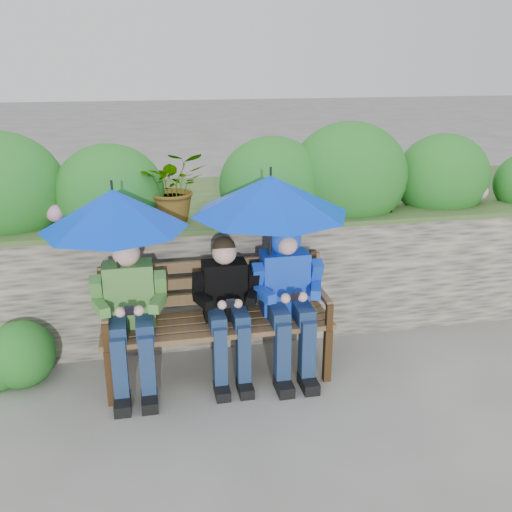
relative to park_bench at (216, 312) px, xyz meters
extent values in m
plane|color=slate|center=(0.29, -0.18, -0.50)|extent=(60.00, 60.00, 0.00)
cube|color=#444240|center=(0.29, 0.57, 0.00)|extent=(8.00, 0.40, 1.00)
cube|color=#335024|center=(0.29, 0.57, 0.51)|extent=(8.00, 0.42, 0.04)
cube|color=#335024|center=(0.29, 1.77, -0.02)|extent=(8.00, 2.00, 0.96)
ellipsoid|color=#297229|center=(-1.58, 0.87, 0.80)|extent=(1.02, 0.82, 0.92)
ellipsoid|color=#297229|center=(-0.73, 0.80, 0.76)|extent=(0.87, 0.70, 0.79)
ellipsoid|color=#297229|center=(0.60, 0.80, 0.77)|extent=(0.90, 0.72, 0.81)
ellipsoid|color=#297229|center=(1.29, 0.80, 0.81)|extent=(1.05, 0.84, 0.94)
ellipsoid|color=#297229|center=(2.21, 0.85, 0.76)|extent=(0.87, 0.70, 0.79)
sphere|color=#D088B4|center=(-1.16, 0.67, 0.65)|extent=(0.14, 0.14, 0.14)
sphere|color=#D088B4|center=(0.58, 0.67, 0.65)|extent=(0.14, 0.14, 0.14)
sphere|color=#D088B4|center=(2.50, 0.67, 0.65)|extent=(0.14, 0.14, 0.14)
imported|color=#297229|center=(-0.23, 0.67, 0.81)|extent=(0.52, 0.45, 0.57)
imported|color=#297229|center=(1.54, 0.67, 0.83)|extent=(0.34, 0.34, 0.60)
sphere|color=#297229|center=(-1.44, 0.17, -0.29)|extent=(0.50, 0.50, 0.50)
cube|color=#34210F|center=(-0.78, -0.29, -0.29)|extent=(0.06, 0.06, 0.42)
cube|color=#34210F|center=(-0.78, 0.13, -0.29)|extent=(0.06, 0.06, 0.42)
cube|color=#34210F|center=(0.78, -0.29, -0.29)|extent=(0.06, 0.06, 0.42)
cube|color=#34210F|center=(0.78, 0.13, -0.29)|extent=(0.06, 0.06, 0.42)
cube|color=brown|center=(0.00, -0.25, -0.07)|extent=(1.68, 0.09, 0.04)
cube|color=brown|center=(0.00, -0.13, -0.07)|extent=(1.68, 0.09, 0.04)
cube|color=brown|center=(0.00, -0.01, -0.07)|extent=(1.68, 0.09, 0.04)
cube|color=brown|center=(0.00, 0.11, -0.07)|extent=(1.68, 0.09, 0.04)
cube|color=#34210F|center=(-0.78, 0.15, 0.15)|extent=(0.05, 0.05, 0.47)
cube|color=brown|center=(-0.78, -0.08, 0.12)|extent=(0.05, 0.44, 0.04)
cube|color=#34210F|center=(-0.78, -0.29, 0.02)|extent=(0.05, 0.05, 0.20)
cube|color=#34210F|center=(0.78, 0.15, 0.15)|extent=(0.05, 0.05, 0.47)
cube|color=brown|center=(0.78, -0.08, 0.12)|extent=(0.05, 0.44, 0.04)
cube|color=#34210F|center=(0.78, -0.29, 0.02)|extent=(0.05, 0.05, 0.20)
cube|color=brown|center=(0.00, 0.16, 0.06)|extent=(1.68, 0.03, 0.08)
cube|color=brown|center=(0.00, 0.16, 0.19)|extent=(1.68, 0.03, 0.08)
cube|color=brown|center=(0.00, 0.16, 0.32)|extent=(1.68, 0.03, 0.08)
cube|color=#4A8435|center=(-0.62, 0.02, 0.19)|extent=(0.35, 0.20, 0.47)
sphere|color=beige|center=(-0.62, 0.00, 0.51)|extent=(0.19, 0.19, 0.19)
sphere|color=#9B7948|center=(-0.62, 0.01, 0.54)|extent=(0.18, 0.18, 0.18)
cube|color=#132447|center=(-0.71, -0.14, 0.01)|extent=(0.12, 0.33, 0.12)
cube|color=#132447|center=(-0.71, -0.30, -0.24)|extent=(0.10, 0.11, 0.52)
cube|color=black|center=(-0.71, -0.37, -0.46)|extent=(0.11, 0.22, 0.08)
cube|color=#132447|center=(-0.53, -0.14, 0.01)|extent=(0.12, 0.33, 0.12)
cube|color=#132447|center=(-0.53, -0.30, -0.24)|extent=(0.10, 0.11, 0.52)
cube|color=black|center=(-0.53, -0.37, -0.46)|extent=(0.11, 0.22, 0.08)
cube|color=#4A8435|center=(-0.84, -0.03, 0.25)|extent=(0.08, 0.19, 0.26)
cube|color=#4A8435|center=(-0.81, -0.16, 0.18)|extent=(0.13, 0.22, 0.07)
sphere|color=beige|center=(-0.68, -0.25, 0.18)|extent=(0.07, 0.07, 0.07)
cube|color=#4A8435|center=(-0.40, -0.03, 0.25)|extent=(0.08, 0.19, 0.26)
cube|color=#4A8435|center=(-0.43, -0.16, 0.18)|extent=(0.13, 0.22, 0.07)
sphere|color=beige|center=(-0.56, -0.25, 0.18)|extent=(0.07, 0.07, 0.07)
cube|color=black|center=(-0.62, -0.26, 0.19)|extent=(0.06, 0.07, 0.09)
cube|color=black|center=(0.07, 0.02, 0.17)|extent=(0.32, 0.19, 0.43)
sphere|color=beige|center=(0.07, 0.00, 0.46)|extent=(0.18, 0.18, 0.18)
sphere|color=black|center=(0.07, 0.01, 0.49)|extent=(0.17, 0.17, 0.17)
cube|color=#132447|center=(-0.02, -0.13, 0.01)|extent=(0.11, 0.30, 0.11)
cube|color=#132447|center=(-0.02, -0.28, -0.25)|extent=(0.09, 0.10, 0.51)
cube|color=black|center=(-0.02, -0.33, -0.47)|extent=(0.10, 0.21, 0.07)
cube|color=#132447|center=(0.15, -0.13, 0.01)|extent=(0.11, 0.30, 0.11)
cube|color=#132447|center=(0.15, -0.28, -0.25)|extent=(0.09, 0.10, 0.51)
cube|color=black|center=(0.15, -0.33, -0.47)|extent=(0.10, 0.21, 0.07)
cube|color=black|center=(-0.13, -0.02, 0.22)|extent=(0.07, 0.17, 0.24)
cube|color=black|center=(-0.10, -0.15, 0.16)|extent=(0.12, 0.20, 0.07)
sphere|color=beige|center=(0.01, -0.23, 0.16)|extent=(0.07, 0.07, 0.07)
cube|color=black|center=(0.27, -0.02, 0.22)|extent=(0.07, 0.17, 0.24)
cube|color=black|center=(0.24, -0.15, 0.16)|extent=(0.12, 0.20, 0.07)
sphere|color=beige|center=(0.13, -0.23, 0.16)|extent=(0.07, 0.07, 0.07)
cube|color=black|center=(0.07, -0.24, 0.17)|extent=(0.06, 0.07, 0.09)
cube|color=blue|center=(0.52, 0.02, 0.19)|extent=(0.35, 0.21, 0.47)
sphere|color=beige|center=(0.52, 0.00, 0.52)|extent=(0.20, 0.20, 0.20)
sphere|color=blue|center=(0.52, 0.03, 0.53)|extent=(0.25, 0.25, 0.25)
sphere|color=beige|center=(0.52, -0.05, 0.51)|extent=(0.15, 0.15, 0.15)
cube|color=#132447|center=(0.43, -0.14, 0.02)|extent=(0.12, 0.33, 0.12)
cube|color=#132447|center=(0.43, -0.31, -0.24)|extent=(0.10, 0.11, 0.52)
cube|color=black|center=(0.43, -0.37, -0.46)|extent=(0.11, 0.23, 0.08)
cube|color=#132447|center=(0.62, -0.14, 0.02)|extent=(0.12, 0.33, 0.12)
cube|color=#132447|center=(0.62, -0.31, -0.24)|extent=(0.10, 0.11, 0.52)
cube|color=black|center=(0.62, -0.37, -0.46)|extent=(0.11, 0.23, 0.08)
cube|color=blue|center=(0.30, -0.03, 0.25)|extent=(0.08, 0.19, 0.26)
cube|color=blue|center=(0.33, -0.16, 0.18)|extent=(0.13, 0.22, 0.07)
sphere|color=beige|center=(0.46, -0.26, 0.18)|extent=(0.07, 0.07, 0.07)
cube|color=blue|center=(0.75, -0.03, 0.25)|extent=(0.08, 0.19, 0.26)
cube|color=blue|center=(0.72, -0.16, 0.18)|extent=(0.13, 0.22, 0.07)
sphere|color=beige|center=(0.59, -0.26, 0.18)|extent=(0.07, 0.07, 0.07)
cube|color=black|center=(0.52, -0.27, 0.19)|extent=(0.06, 0.07, 0.09)
cone|color=#0036E7|center=(-0.67, -0.05, 0.84)|extent=(1.00, 1.00, 0.27)
cylinder|color=black|center=(-0.67, -0.05, 1.00)|extent=(0.02, 0.02, 0.06)
cylinder|color=black|center=(-0.67, -0.05, 0.51)|extent=(0.02, 0.02, 0.64)
sphere|color=black|center=(-0.67, -0.05, 0.19)|extent=(0.04, 0.04, 0.04)
cone|color=#0036E7|center=(0.40, -0.02, 0.87)|extent=(1.14, 1.14, 0.28)
cylinder|color=black|center=(0.40, -0.02, 1.04)|extent=(0.02, 0.02, 0.06)
cylinder|color=black|center=(0.40, -0.02, 0.54)|extent=(0.02, 0.02, 0.66)
sphere|color=black|center=(0.40, -0.02, 0.21)|extent=(0.04, 0.04, 0.04)
camera|label=1|loc=(-0.49, -3.84, 1.79)|focal=40.00mm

